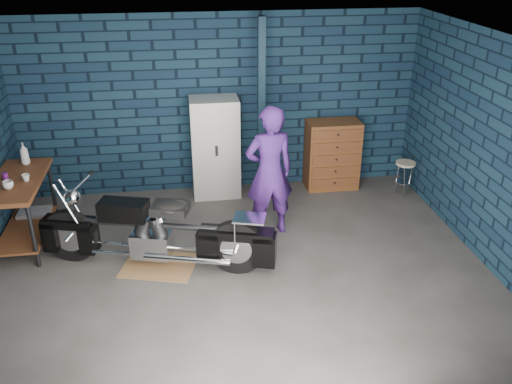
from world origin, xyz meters
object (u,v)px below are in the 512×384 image
at_px(workbench, 23,211).
at_px(person, 269,172).
at_px(storage_bin, 36,219).
at_px(motorcycle, 156,227).
at_px(locker, 215,148).
at_px(tool_chest, 332,155).
at_px(shop_stool, 404,179).

xyz_separation_m(workbench, person, (3.18, -0.18, 0.43)).
bearing_deg(person, storage_bin, -18.44).
distance_m(motorcycle, person, 1.65).
relative_size(motorcycle, locker, 1.60).
distance_m(storage_bin, locker, 2.73).
distance_m(motorcycle, tool_chest, 3.32).
xyz_separation_m(workbench, motorcycle, (1.71, -0.82, 0.08)).
xyz_separation_m(motorcycle, shop_stool, (3.73, 1.48, -0.27)).
distance_m(storage_bin, shop_stool, 5.42).
distance_m(person, tool_chest, 1.80).
height_order(locker, shop_stool, locker).
relative_size(workbench, motorcycle, 0.57).
bearing_deg(locker, storage_bin, -164.33).
relative_size(storage_bin, shop_stool, 0.78).
distance_m(workbench, tool_chest, 4.54).
relative_size(person, storage_bin, 4.17).
height_order(storage_bin, locker, locker).
relative_size(storage_bin, locker, 0.28).
bearing_deg(workbench, person, -3.18).
bearing_deg(workbench, locker, 23.22).
bearing_deg(tool_chest, workbench, -165.92).
relative_size(motorcycle, person, 1.38).
bearing_deg(person, workbench, -11.50).
bearing_deg(tool_chest, motorcycle, -144.49).
relative_size(motorcycle, shop_stool, 4.49).
height_order(workbench, storage_bin, workbench).
distance_m(motorcycle, shop_stool, 4.02).
height_order(workbench, motorcycle, motorcycle).
relative_size(person, shop_stool, 3.26).
bearing_deg(motorcycle, locker, 81.66).
relative_size(workbench, person, 0.79).
bearing_deg(storage_bin, person, -10.12).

